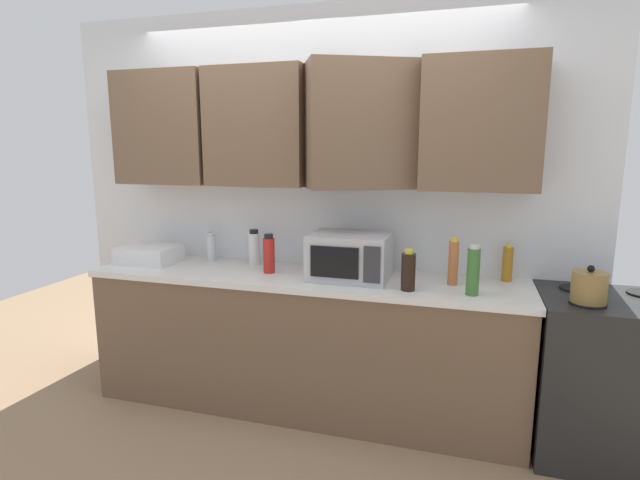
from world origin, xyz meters
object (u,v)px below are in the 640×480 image
at_px(bottle_red_sauce, 269,254).
at_px(bottle_spice_jar, 453,262).
at_px(kettle, 589,287).
at_px(bottle_white_jar, 254,248).
at_px(bottle_soy_dark, 408,271).
at_px(microwave, 350,256).
at_px(dish_rack, 150,254).
at_px(bottle_green_oil, 473,271).
at_px(bottle_amber_vinegar, 507,264).
at_px(stove_range, 608,378).
at_px(bottle_clear_tall, 211,247).

height_order(bottle_red_sauce, bottle_spice_jar, bottle_spice_jar).
xyz_separation_m(kettle, bottle_white_jar, (-2.01, 0.33, 0.02)).
bearing_deg(bottle_soy_dark, microwave, 157.59).
distance_m(kettle, dish_rack, 2.74).
distance_m(kettle, bottle_red_sauce, 1.83).
distance_m(bottle_green_oil, bottle_amber_vinegar, 0.42).
bearing_deg(bottle_spice_jar, bottle_red_sauce, -177.74).
bearing_deg(bottle_amber_vinegar, stove_range, -22.62).
bearing_deg(stove_range, bottle_soy_dark, -172.36).
height_order(bottle_clear_tall, bottle_green_oil, bottle_green_oil).
xyz_separation_m(bottle_soy_dark, bottle_red_sauce, (-0.91, 0.15, 0.01)).
height_order(bottle_soy_dark, bottle_red_sauce, bottle_red_sauce).
relative_size(kettle, dish_rack, 0.51).
height_order(dish_rack, bottle_spice_jar, bottle_spice_jar).
relative_size(bottle_clear_tall, bottle_soy_dark, 0.86).
distance_m(stove_range, bottle_clear_tall, 2.59).
relative_size(bottle_soy_dark, bottle_white_jar, 0.97).
xyz_separation_m(dish_rack, bottle_soy_dark, (1.81, -0.17, 0.05)).
xyz_separation_m(bottle_clear_tall, bottle_red_sauce, (0.53, -0.20, 0.02)).
bearing_deg(bottle_red_sauce, dish_rack, 178.92).
height_order(kettle, microwave, microwave).
bearing_deg(dish_rack, bottle_white_jar, 13.02).
distance_m(bottle_amber_vinegar, bottle_spice_jar, 0.36).
xyz_separation_m(stove_range, bottle_spice_jar, (-0.85, 0.05, 0.58)).
distance_m(bottle_clear_tall, bottle_white_jar, 0.34).
relative_size(stove_range, dish_rack, 2.40).
bearing_deg(bottle_amber_vinegar, bottle_clear_tall, -179.40).
height_order(bottle_clear_tall, bottle_amber_vinegar, bottle_amber_vinegar).
height_order(stove_range, bottle_soy_dark, bottle_soy_dark).
distance_m(bottle_green_oil, bottle_white_jar, 1.48).
distance_m(kettle, bottle_spice_jar, 0.71).
distance_m(bottle_white_jar, bottle_red_sauce, 0.26).
bearing_deg(bottle_soy_dark, bottle_clear_tall, 166.24).
bearing_deg(microwave, bottle_spice_jar, 3.63).
bearing_deg(bottle_red_sauce, bottle_amber_vinegar, 8.69).
bearing_deg(bottle_clear_tall, bottle_spice_jar, -5.36).
xyz_separation_m(bottle_green_oil, bottle_amber_vinegar, (0.20, 0.36, -0.03)).
distance_m(kettle, microwave, 1.31).
bearing_deg(kettle, bottle_amber_vinegar, 135.44).
relative_size(stove_range, bottle_spice_jar, 3.22).
xyz_separation_m(kettle, bottle_amber_vinegar, (-0.37, 0.37, 0.01)).
xyz_separation_m(dish_rack, bottle_red_sauce, (0.91, -0.02, 0.06)).
distance_m(bottle_soy_dark, bottle_spice_jar, 0.31).
height_order(stove_range, bottle_green_oil, bottle_green_oil).
bearing_deg(bottle_green_oil, bottle_clear_tall, 169.15).
bearing_deg(bottle_white_jar, dish_rack, -166.98).
xyz_separation_m(stove_range, microwave, (-1.47, 0.01, 0.59)).
xyz_separation_m(microwave, bottle_amber_vinegar, (0.93, 0.22, -0.03)).
xyz_separation_m(kettle, bottle_green_oil, (-0.57, 0.00, 0.04)).
relative_size(kettle, bottle_clear_tall, 0.96).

